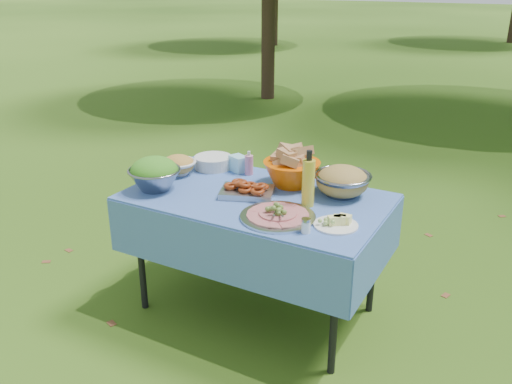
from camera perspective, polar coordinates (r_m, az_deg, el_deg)
ground at (r=3.45m, az=0.05°, el=-12.16°), size 80.00×80.00×0.00m
picnic_table at (r=3.25m, az=0.05°, el=-6.61°), size 1.46×0.86×0.76m
salad_bowl at (r=3.20m, az=-10.65°, el=1.92°), size 0.34×0.34×0.20m
pasta_bowl_white at (r=3.45m, az=-8.20°, el=2.87°), size 0.27×0.27×0.12m
plate_stack at (r=3.54m, az=-4.53°, el=3.16°), size 0.30×0.30×0.08m
wipes_box at (r=3.47m, az=-1.87°, el=3.01°), size 0.13×0.12×0.10m
sanitizer_bottle at (r=3.40m, az=-0.74°, el=3.09°), size 0.07×0.07×0.15m
bread_bowl at (r=3.22m, az=3.79°, el=2.62°), size 0.36×0.36×0.23m
pasta_bowl_steel at (r=3.11m, az=9.06°, el=1.18°), size 0.37×0.37×0.17m
fried_tray at (r=3.09m, az=-0.94°, el=0.30°), size 0.35×0.30×0.07m
charcuterie_platter at (r=2.80m, az=2.32°, el=-1.89°), size 0.50×0.50×0.09m
oil_bottle at (r=2.92m, az=5.54°, el=1.42°), size 0.08×0.08×0.31m
cheese_plate at (r=2.74m, az=8.43°, el=-2.99°), size 0.29×0.29×0.06m
shaker at (r=2.65m, az=5.28°, el=-3.55°), size 0.05×0.05×0.08m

